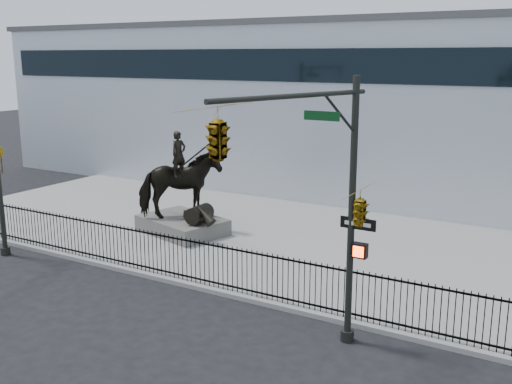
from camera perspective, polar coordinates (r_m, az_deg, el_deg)
The scene contains 7 objects.
ground at distance 19.95m, azimuth -10.80°, elevation -9.34°, with size 120.00×120.00×0.00m, color black.
plaza at distance 25.27m, azimuth -0.30°, elevation -4.14°, with size 30.00×12.00×0.15m, color gray.
building at distance 36.07m, azimuth 10.43°, elevation 7.94°, with size 44.00×14.00×9.00m, color silver.
picket_fence at distance 20.53m, azimuth -8.60°, elevation -5.92°, with size 22.10×0.10×1.50m.
statue_plinth at distance 25.48m, azimuth -7.03°, elevation -3.15°, with size 3.52×2.42×0.66m, color #575550.
equestrian_statue at distance 25.01m, azimuth -7.04°, elevation 0.60°, with size 4.38×3.31×3.83m.
traffic_signal_right at distance 13.41m, azimuth 3.69°, elevation 1.61°, with size 2.17×6.86×7.00m.
Camera 1 is at (12.39, -13.75, 7.46)m, focal length 42.00 mm.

